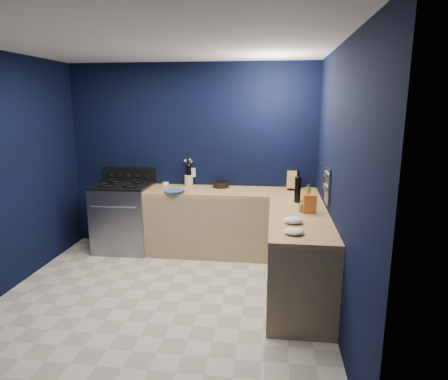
% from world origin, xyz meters
% --- Properties ---
extents(floor, '(3.50, 3.50, 0.02)m').
position_xyz_m(floor, '(0.00, 0.00, -0.01)').
color(floor, beige).
rests_on(floor, ground).
extents(ceiling, '(3.50, 3.50, 0.02)m').
position_xyz_m(ceiling, '(0.00, 0.00, 2.61)').
color(ceiling, silver).
rests_on(ceiling, ground).
extents(wall_back, '(3.50, 0.02, 2.60)m').
position_xyz_m(wall_back, '(0.00, 1.76, 1.30)').
color(wall_back, black).
rests_on(wall_back, ground).
extents(wall_right, '(0.02, 3.50, 2.60)m').
position_xyz_m(wall_right, '(1.76, 0.00, 1.30)').
color(wall_right, black).
rests_on(wall_right, ground).
extents(wall_front, '(3.50, 0.02, 2.60)m').
position_xyz_m(wall_front, '(0.00, -1.76, 1.30)').
color(wall_front, black).
rests_on(wall_front, ground).
extents(cab_back, '(2.30, 0.63, 0.86)m').
position_xyz_m(cab_back, '(0.60, 1.44, 0.43)').
color(cab_back, '#9B825C').
rests_on(cab_back, floor).
extents(top_back, '(2.30, 0.63, 0.04)m').
position_xyz_m(top_back, '(0.60, 1.44, 0.88)').
color(top_back, olive).
rests_on(top_back, cab_back).
extents(cab_right, '(0.63, 1.67, 0.86)m').
position_xyz_m(cab_right, '(1.44, 0.29, 0.43)').
color(cab_right, '#9B825C').
rests_on(cab_right, floor).
extents(top_right, '(0.63, 1.67, 0.04)m').
position_xyz_m(top_right, '(1.44, 0.29, 0.88)').
color(top_right, olive).
rests_on(top_right, cab_right).
extents(gas_range, '(0.76, 0.66, 0.92)m').
position_xyz_m(gas_range, '(-0.93, 1.42, 0.46)').
color(gas_range, gray).
rests_on(gas_range, floor).
extents(oven_door, '(0.59, 0.02, 0.42)m').
position_xyz_m(oven_door, '(-0.93, 1.10, 0.45)').
color(oven_door, black).
rests_on(oven_door, gas_range).
extents(cooktop, '(0.76, 0.66, 0.03)m').
position_xyz_m(cooktop, '(-0.93, 1.42, 0.94)').
color(cooktop, black).
rests_on(cooktop, gas_range).
extents(backguard, '(0.76, 0.06, 0.20)m').
position_xyz_m(backguard, '(-0.93, 1.72, 1.04)').
color(backguard, black).
rests_on(backguard, gas_range).
extents(spice_panel, '(0.02, 0.28, 0.38)m').
position_xyz_m(spice_panel, '(1.74, 0.55, 1.18)').
color(spice_panel, gray).
rests_on(spice_panel, wall_right).
extents(wall_outlet, '(0.09, 0.02, 0.13)m').
position_xyz_m(wall_outlet, '(0.00, 1.74, 1.08)').
color(wall_outlet, white).
rests_on(wall_outlet, wall_back).
extents(plate_stack, '(0.30, 0.30, 0.03)m').
position_xyz_m(plate_stack, '(-0.14, 1.20, 0.92)').
color(plate_stack, '#2A5D90').
rests_on(plate_stack, top_back).
extents(ramekin, '(0.12, 0.12, 0.04)m').
position_xyz_m(ramekin, '(-0.39, 1.69, 0.92)').
color(ramekin, white).
rests_on(ramekin, top_back).
extents(utensil_crock, '(0.16, 0.16, 0.15)m').
position_xyz_m(utensil_crock, '(-0.04, 1.69, 0.97)').
color(utensil_crock, beige).
rests_on(utensil_crock, top_back).
extents(wine_bottle_back, '(0.09, 0.09, 0.29)m').
position_xyz_m(wine_bottle_back, '(-0.04, 1.69, 1.05)').
color(wine_bottle_back, black).
rests_on(wine_bottle_back, top_back).
extents(lemon_basket, '(0.27, 0.27, 0.08)m').
position_xyz_m(lemon_basket, '(0.43, 1.61, 0.94)').
color(lemon_basket, black).
rests_on(lemon_basket, top_back).
extents(knife_block, '(0.15, 0.29, 0.29)m').
position_xyz_m(knife_block, '(1.41, 1.63, 1.02)').
color(knife_block, olive).
rests_on(knife_block, top_back).
extents(wine_bottle_right, '(0.08, 0.08, 0.30)m').
position_xyz_m(wine_bottle_right, '(1.44, 0.89, 1.05)').
color(wine_bottle_right, black).
rests_on(wine_bottle_right, top_right).
extents(oil_bottle, '(0.06, 0.06, 0.23)m').
position_xyz_m(oil_bottle, '(1.54, 0.68, 1.01)').
color(oil_bottle, olive).
rests_on(oil_bottle, top_right).
extents(spice_jar_near, '(0.05, 0.05, 0.09)m').
position_xyz_m(spice_jar_near, '(1.48, 0.68, 0.95)').
color(spice_jar_near, olive).
rests_on(spice_jar_near, top_right).
extents(spice_jar_far, '(0.06, 0.06, 0.10)m').
position_xyz_m(spice_jar_far, '(1.46, 0.45, 0.95)').
color(spice_jar_far, olive).
rests_on(spice_jar_far, top_right).
extents(crouton_bag, '(0.14, 0.08, 0.20)m').
position_xyz_m(crouton_bag, '(1.54, 0.43, 1.00)').
color(crouton_bag, '#A61C0D').
rests_on(crouton_bag, top_right).
extents(towel_front, '(0.23, 0.22, 0.07)m').
position_xyz_m(towel_front, '(1.35, 0.04, 0.93)').
color(towel_front, white).
rests_on(towel_front, top_right).
extents(towel_end, '(0.23, 0.22, 0.05)m').
position_xyz_m(towel_end, '(1.34, -0.29, 0.93)').
color(towel_end, white).
rests_on(towel_end, top_right).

